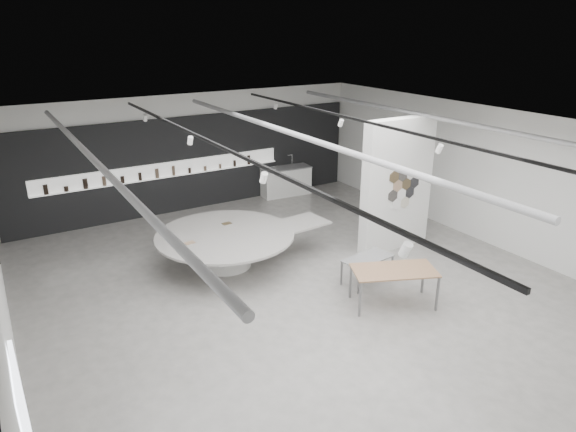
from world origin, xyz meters
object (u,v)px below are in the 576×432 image
partition_column (397,185)px  sample_table_stone (368,260)px  sample_table_wood (394,272)px  display_island (228,244)px  kitchen_counter (286,181)px

partition_column → sample_table_stone: 2.63m
sample_table_wood → sample_table_stone: size_ratio=1.51×
sample_table_stone → display_island: bearing=134.0°
partition_column → display_island: partition_column is taller
partition_column → sample_table_wood: (-2.14, -2.37, -1.01)m
sample_table_stone → kitchen_counter: bearing=75.4°
sample_table_wood → partition_column: bearing=48.0°
sample_table_wood → sample_table_stone: sample_table_wood is taller
kitchen_counter → sample_table_stone: bearing=-99.7°
partition_column → sample_table_stone: partition_column is taller
display_island → kitchen_counter: bearing=39.8°
display_island → sample_table_stone: size_ratio=3.55×
display_island → sample_table_wood: 4.32m
display_island → sample_table_stone: 3.55m
sample_table_wood → sample_table_stone: 1.14m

